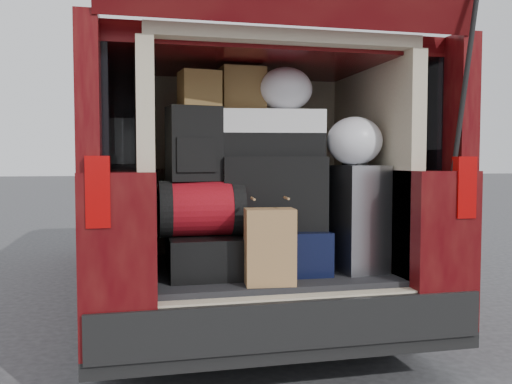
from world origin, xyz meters
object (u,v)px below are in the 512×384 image
Objects in this scene: black_hardshell at (204,254)px; navy_hardshell at (282,249)px; black_soft_case at (275,193)px; silver_roller at (354,218)px; kraft_bag at (270,247)px; backpack at (194,144)px; red_duffel at (201,208)px; twotone_duffel at (271,134)px.

black_hardshell is 0.99× the size of navy_hardshell.
black_hardshell is 0.96× the size of black_soft_case.
silver_roller is 0.61m from kraft_bag.
red_duffel is at bearing -61.36° from backpack.
kraft_bag is 0.44m from black_soft_case.
black_hardshell is at bearing -165.74° from black_soft_case.
black_soft_case is at bearing -56.39° from twotone_duffel.
kraft_bag is (-0.15, -0.33, 0.07)m from navy_hardshell.
kraft_bag is 0.68m from twotone_duffel.
black_soft_case reaches higher than silver_roller.
silver_roller is 0.65m from twotone_duffel.
kraft_bag is at bearing -112.12° from navy_hardshell.
red_duffel is at bearing -115.07° from black_hardshell.
silver_roller is at bearing -7.46° from twotone_duffel.
silver_roller is at bearing -13.66° from backpack.
twotone_duffel is at bearing 8.14° from black_hardshell.
twotone_duffel is at bearing 12.69° from red_duffel.
twotone_duffel reaches higher than silver_roller.
backpack is (-0.44, -0.01, 0.26)m from black_soft_case.
backpack is (-0.05, 0.01, 0.58)m from black_hardshell.
silver_roller is 1.06× the size of black_soft_case.
red_duffel is at bearing -171.94° from navy_hardshell.
black_soft_case is at bearing 7.88° from red_duffel.
navy_hardshell is 1.43× the size of kraft_bag.
red_duffel reaches higher than kraft_bag.
black_hardshell is at bearing 168.34° from silver_roller.
silver_roller is at bearing -4.43° from black_hardshell.
twotone_duffel is (-0.44, 0.12, 0.46)m from silver_roller.
red_duffel is (-0.84, 0.04, 0.06)m from silver_roller.
kraft_bag is 0.95× the size of backpack.
silver_roller is (0.82, -0.07, 0.18)m from black_hardshell.
red_duffel is (-0.30, 0.29, 0.17)m from kraft_bag.
kraft_bag is 0.85× the size of red_duffel.
twotone_duffel is (0.38, 0.05, 0.64)m from black_hardshell.
backpack is at bearing 173.09° from black_hardshell.
kraft_bag reaches higher than black_hardshell.
kraft_bag is 0.68m from backpack.
red_duffel is at bearing 170.77° from silver_roller.
navy_hardshell is 1.21× the size of red_duffel.
black_hardshell is 0.25m from red_duffel.
black_hardshell is 1.41× the size of kraft_bag.
black_soft_case is at bearing -6.98° from backpack.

